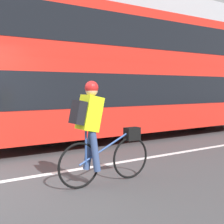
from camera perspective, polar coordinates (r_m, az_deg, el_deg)
The scene contains 4 objects.
bus at distance 9.97m, azimuth 4.35°, elevation 7.40°, with size 9.93×2.45×3.73m.
cyclist_on_bike at distance 4.96m, azimuth -2.79°, elevation -3.27°, with size 1.72×0.32×1.67m.
trash_bin at distance 12.63m, azimuth -4.69°, elevation 0.27°, with size 0.48×0.48×1.00m.
street_sign_post at distance 12.60m, azimuth -4.60°, elevation 4.43°, with size 0.36×0.09×2.54m.
Camera 1 is at (-1.07, -5.08, 1.56)m, focal length 50.00 mm.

